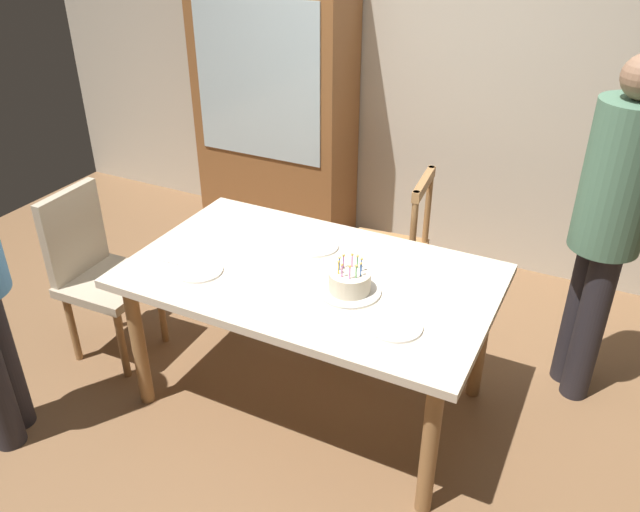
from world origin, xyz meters
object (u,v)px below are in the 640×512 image
(dining_table, at_px, (310,288))
(chair_spindle_back, at_px, (389,253))
(china_cabinet, at_px, (275,109))
(plate_near_celebrant, at_px, (199,270))
(person_guest, at_px, (609,218))
(plate_far_side, at_px, (316,246))
(chair_upholstered, at_px, (95,266))
(plate_near_guest, at_px, (396,326))
(birthday_cake, at_px, (350,283))

(dining_table, distance_m, chair_spindle_back, 0.86)
(chair_spindle_back, bearing_deg, china_cabinet, 148.03)
(dining_table, bearing_deg, plate_near_celebrant, -153.98)
(person_guest, bearing_deg, plate_far_side, -159.53)
(dining_table, xyz_separation_m, china_cabinet, (-1.09, 1.56, 0.28))
(plate_far_side, xyz_separation_m, chair_upholstered, (-1.15, -0.37, -0.23))
(plate_near_guest, bearing_deg, dining_table, 155.89)
(dining_table, relative_size, chair_spindle_back, 1.78)
(plate_near_celebrant, distance_m, china_cabinet, 1.90)
(birthday_cake, distance_m, china_cabinet, 2.10)
(birthday_cake, relative_size, chair_spindle_back, 0.29)
(plate_near_guest, distance_m, person_guest, 1.17)
(birthday_cake, height_order, plate_near_celebrant, birthday_cake)
(chair_upholstered, xyz_separation_m, person_guest, (2.41, 0.84, 0.45))
(plate_near_celebrant, distance_m, chair_upholstered, 0.81)
(birthday_cake, distance_m, plate_near_celebrant, 0.71)
(chair_upholstered, bearing_deg, dining_table, 6.59)
(plate_near_guest, relative_size, chair_spindle_back, 0.23)
(dining_table, height_order, plate_far_side, plate_far_side)
(chair_upholstered, distance_m, china_cabinet, 1.76)
(plate_near_guest, bearing_deg, plate_far_side, 142.51)
(birthday_cake, height_order, plate_far_side, birthday_cake)
(plate_near_celebrant, relative_size, chair_upholstered, 0.23)
(plate_far_side, bearing_deg, dining_table, -69.57)
(plate_far_side, height_order, person_guest, person_guest)
(birthday_cake, bearing_deg, plate_near_celebrant, -167.35)
(chair_spindle_back, height_order, china_cabinet, china_cabinet)
(chair_spindle_back, xyz_separation_m, person_guest, (1.10, -0.13, 0.53))
(dining_table, bearing_deg, person_guest, 30.61)
(plate_near_celebrant, distance_m, plate_far_side, 0.59)
(plate_near_guest, distance_m, chair_upholstered, 1.76)
(birthday_cake, xyz_separation_m, plate_far_side, (-0.31, 0.30, -0.04))
(plate_near_celebrant, height_order, chair_spindle_back, chair_spindle_back)
(chair_spindle_back, bearing_deg, person_guest, -6.62)
(birthday_cake, xyz_separation_m, china_cabinet, (-1.32, 1.63, 0.15))
(birthday_cake, relative_size, plate_near_guest, 1.27)
(dining_table, bearing_deg, birthday_cake, -17.06)
(plate_near_celebrant, bearing_deg, plate_near_guest, 0.00)
(chair_upholstered, relative_size, china_cabinet, 0.50)
(dining_table, distance_m, plate_near_guest, 0.56)
(dining_table, height_order, birthday_cake, birthday_cake)
(plate_near_celebrant, bearing_deg, chair_upholstered, 173.76)
(chair_spindle_back, xyz_separation_m, chair_upholstered, (-1.32, -0.97, 0.07))
(chair_spindle_back, relative_size, china_cabinet, 0.50)
(plate_near_celebrant, bearing_deg, china_cabinet, 109.29)
(plate_near_celebrant, bearing_deg, person_guest, 29.36)
(birthday_cake, xyz_separation_m, chair_spindle_back, (-0.15, 0.90, -0.34))
(person_guest, bearing_deg, chair_upholstered, -160.79)
(person_guest, height_order, china_cabinet, china_cabinet)
(dining_table, relative_size, plate_near_guest, 7.67)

